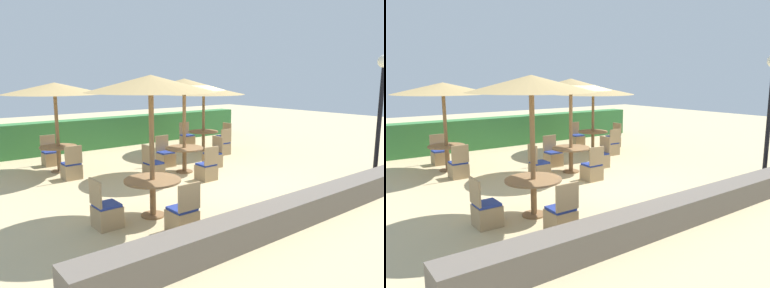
# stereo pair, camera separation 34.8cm
# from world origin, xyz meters

# --- Properties ---
(ground_plane) EXTENTS (40.00, 40.00, 0.00)m
(ground_plane) POSITION_xyz_m (0.00, 0.00, 0.00)
(ground_plane) COLOR #C6B284
(hedge_row) EXTENTS (13.00, 0.70, 1.15)m
(hedge_row) POSITION_xyz_m (0.00, 6.13, 0.58)
(hedge_row) COLOR #387A3D
(hedge_row) RESTS_ON ground_plane
(stone_border) EXTENTS (10.00, 0.56, 0.49)m
(stone_border) POSITION_xyz_m (0.00, -3.32, 0.25)
(stone_border) COLOR #6B6056
(stone_border) RESTS_ON ground_plane
(parasol_center) EXTENTS (2.33, 2.33, 2.67)m
(parasol_center) POSITION_xyz_m (0.09, 1.07, 2.50)
(parasol_center) COLOR olive
(parasol_center) RESTS_ON ground_plane
(round_table_center) EXTENTS (1.10, 1.10, 0.72)m
(round_table_center) POSITION_xyz_m (0.09, 1.07, 0.57)
(round_table_center) COLOR olive
(round_table_center) RESTS_ON ground_plane
(patio_chair_center_west) EXTENTS (0.46, 0.46, 0.93)m
(patio_chair_center_west) POSITION_xyz_m (-0.98, 1.06, 0.26)
(patio_chair_center_west) COLOR tan
(patio_chair_center_west) RESTS_ON ground_plane
(patio_chair_center_south) EXTENTS (0.46, 0.46, 0.93)m
(patio_chair_center_south) POSITION_xyz_m (0.04, 0.02, 0.26)
(patio_chair_center_south) COLOR tan
(patio_chair_center_south) RESTS_ON ground_plane
(patio_chair_center_north) EXTENTS (0.46, 0.46, 0.93)m
(patio_chair_center_north) POSITION_xyz_m (0.08, 2.03, 0.26)
(patio_chair_center_north) COLOR tan
(patio_chair_center_north) RESTS_ON ground_plane
(patio_chair_center_east) EXTENTS (0.46, 0.46, 0.93)m
(patio_chair_center_east) POSITION_xyz_m (1.14, 1.02, 0.26)
(patio_chair_center_east) COLOR tan
(patio_chair_center_east) RESTS_ON ground_plane
(parasol_back_right) EXTENTS (3.00, 3.00, 2.41)m
(parasol_back_right) POSITION_xyz_m (2.64, 3.27, 2.24)
(parasol_back_right) COLOR olive
(parasol_back_right) RESTS_ON ground_plane
(round_table_back_right) EXTENTS (1.10, 1.10, 0.72)m
(round_table_back_right) POSITION_xyz_m (2.64, 3.27, 0.58)
(round_table_back_right) COLOR olive
(round_table_back_right) RESTS_ON ground_plane
(patio_chair_back_right_east) EXTENTS (0.46, 0.46, 0.93)m
(patio_chair_back_right_east) POSITION_xyz_m (3.69, 3.30, 0.26)
(patio_chair_back_right_east) COLOR tan
(patio_chair_back_right_east) RESTS_ON ground_plane
(patio_chair_back_right_north) EXTENTS (0.46, 0.46, 0.93)m
(patio_chair_back_right_north) POSITION_xyz_m (2.69, 4.34, 0.26)
(patio_chair_back_right_north) COLOR tan
(patio_chair_back_right_north) RESTS_ON ground_plane
(patio_chair_back_right_south) EXTENTS (0.46, 0.46, 0.93)m
(patio_chair_back_right_south) POSITION_xyz_m (2.65, 2.23, 0.26)
(patio_chair_back_right_south) COLOR tan
(patio_chair_back_right_south) RESTS_ON ground_plane
(parasol_front_left) EXTENTS (2.47, 2.47, 2.76)m
(parasol_front_left) POSITION_xyz_m (-2.49, -1.33, 2.58)
(parasol_front_left) COLOR olive
(parasol_front_left) RESTS_ON ground_plane
(round_table_front_left) EXTENTS (1.12, 1.12, 0.75)m
(round_table_front_left) POSITION_xyz_m (-2.49, -1.33, 0.60)
(round_table_front_left) COLOR olive
(round_table_front_left) RESTS_ON ground_plane
(patio_chair_front_left_west) EXTENTS (0.46, 0.46, 0.93)m
(patio_chair_front_left_west) POSITION_xyz_m (-3.47, -1.29, 0.26)
(patio_chair_front_left_west) COLOR tan
(patio_chair_front_left_west) RESTS_ON ground_plane
(patio_chair_front_left_south) EXTENTS (0.46, 0.46, 0.93)m
(patio_chair_front_left_south) POSITION_xyz_m (-2.49, -2.31, 0.26)
(patio_chair_front_left_south) COLOR tan
(patio_chair_front_left_south) RESTS_ON ground_plane
(parasol_back_left) EXTENTS (2.81, 2.81, 2.57)m
(parasol_back_left) POSITION_xyz_m (-2.75, 3.35, 2.39)
(parasol_back_left) COLOR olive
(parasol_back_left) RESTS_ON ground_plane
(round_table_back_left) EXTENTS (1.04, 1.04, 0.75)m
(round_table_back_left) POSITION_xyz_m (-2.75, 3.35, 0.59)
(round_table_back_left) COLOR olive
(round_table_back_left) RESTS_ON ground_plane
(patio_chair_back_left_north) EXTENTS (0.46, 0.46, 0.93)m
(patio_chair_back_left_north) POSITION_xyz_m (-2.69, 4.32, 0.26)
(patio_chair_back_left_north) COLOR tan
(patio_chair_back_left_north) RESTS_ON ground_plane
(patio_chair_back_left_south) EXTENTS (0.46, 0.46, 0.93)m
(patio_chair_back_left_south) POSITION_xyz_m (-2.75, 2.35, 0.26)
(patio_chair_back_left_south) COLOR tan
(patio_chair_back_left_south) RESTS_ON ground_plane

